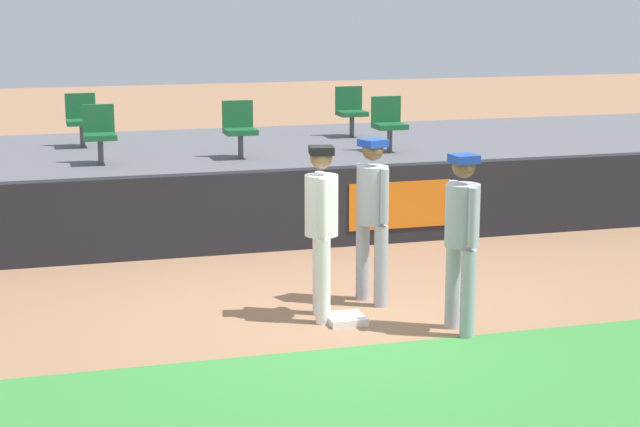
{
  "coord_description": "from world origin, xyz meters",
  "views": [
    {
      "loc": [
        -3.29,
        -10.66,
        3.5
      ],
      "look_at": [
        -0.01,
        0.83,
        1.0
      ],
      "focal_mm": 59.88,
      "sensor_mm": 36.0,
      "label": 1
    }
  ],
  "objects_px": {
    "player_fielder_home": "(322,220)",
    "seat_back_right": "(351,109)",
    "seat_back_left": "(81,117)",
    "seat_front_center": "(239,126)",
    "first_base": "(346,319)",
    "player_coach_visitor": "(372,209)",
    "player_runner_visitor": "(462,231)",
    "seat_front_left": "(99,131)",
    "seat_front_right": "(388,121)"
  },
  "relations": [
    {
      "from": "first_base",
      "to": "seat_back_right",
      "type": "bearing_deg",
      "value": 72.04
    },
    {
      "from": "player_coach_visitor",
      "to": "seat_front_center",
      "type": "relative_size",
      "value": 2.25
    },
    {
      "from": "player_fielder_home",
      "to": "first_base",
      "type": "bearing_deg",
      "value": 51.47
    },
    {
      "from": "first_base",
      "to": "seat_front_center",
      "type": "xyz_separation_m",
      "value": [
        -0.13,
        4.87,
        1.51
      ]
    },
    {
      "from": "player_coach_visitor",
      "to": "seat_back_right",
      "type": "bearing_deg",
      "value": 145.3
    },
    {
      "from": "seat_front_left",
      "to": "seat_front_right",
      "type": "height_order",
      "value": "same"
    },
    {
      "from": "first_base",
      "to": "seat_back_left",
      "type": "relative_size",
      "value": 0.48
    },
    {
      "from": "seat_back_right",
      "to": "seat_front_center",
      "type": "bearing_deg",
      "value": -141.86
    },
    {
      "from": "player_fielder_home",
      "to": "seat_front_right",
      "type": "height_order",
      "value": "seat_front_right"
    },
    {
      "from": "player_fielder_home",
      "to": "seat_back_right",
      "type": "xyz_separation_m",
      "value": [
        2.36,
        6.44,
        0.45
      ]
    },
    {
      "from": "first_base",
      "to": "seat_front_right",
      "type": "distance_m",
      "value": 5.55
    },
    {
      "from": "seat_front_left",
      "to": "seat_front_center",
      "type": "height_order",
      "value": "same"
    },
    {
      "from": "seat_front_center",
      "to": "first_base",
      "type": "bearing_deg",
      "value": -88.46
    },
    {
      "from": "player_runner_visitor",
      "to": "seat_front_right",
      "type": "bearing_deg",
      "value": 163.48
    },
    {
      "from": "player_coach_visitor",
      "to": "seat_front_right",
      "type": "distance_m",
      "value": 4.57
    },
    {
      "from": "seat_back_right",
      "to": "seat_back_left",
      "type": "xyz_separation_m",
      "value": [
        -4.46,
        0.0,
        0.0
      ]
    },
    {
      "from": "player_coach_visitor",
      "to": "seat_front_left",
      "type": "height_order",
      "value": "seat_front_left"
    },
    {
      "from": "player_fielder_home",
      "to": "seat_back_left",
      "type": "distance_m",
      "value": 6.79
    },
    {
      "from": "first_base",
      "to": "player_coach_visitor",
      "type": "xyz_separation_m",
      "value": [
        0.51,
        0.64,
        1.05
      ]
    },
    {
      "from": "player_fielder_home",
      "to": "seat_front_center",
      "type": "bearing_deg",
      "value": -170.93
    },
    {
      "from": "first_base",
      "to": "seat_back_right",
      "type": "xyz_separation_m",
      "value": [
        2.16,
        6.67,
        1.51
      ]
    },
    {
      "from": "seat_back_left",
      "to": "player_runner_visitor",
      "type": "bearing_deg",
      "value": -65.37
    },
    {
      "from": "player_fielder_home",
      "to": "player_runner_visitor",
      "type": "bearing_deg",
      "value": 65.35
    },
    {
      "from": "player_coach_visitor",
      "to": "seat_front_center",
      "type": "xyz_separation_m",
      "value": [
        -0.64,
        4.23,
        0.45
      ]
    },
    {
      "from": "player_runner_visitor",
      "to": "seat_back_left",
      "type": "xyz_separation_m",
      "value": [
        -3.35,
        7.31,
        0.46
      ]
    },
    {
      "from": "player_runner_visitor",
      "to": "seat_back_right",
      "type": "height_order",
      "value": "seat_back_right"
    },
    {
      "from": "player_fielder_home",
      "to": "seat_front_left",
      "type": "distance_m",
      "value": 5.06
    },
    {
      "from": "seat_front_right",
      "to": "seat_front_left",
      "type": "bearing_deg",
      "value": -180.0
    },
    {
      "from": "first_base",
      "to": "seat_front_left",
      "type": "height_order",
      "value": "seat_front_left"
    },
    {
      "from": "seat_back_right",
      "to": "seat_back_left",
      "type": "height_order",
      "value": "same"
    },
    {
      "from": "seat_back_left",
      "to": "seat_front_right",
      "type": "xyz_separation_m",
      "value": [
        4.5,
        -1.8,
        -0.0
      ]
    },
    {
      "from": "player_coach_visitor",
      "to": "seat_back_left",
      "type": "height_order",
      "value": "seat_back_left"
    },
    {
      "from": "seat_front_center",
      "to": "seat_back_right",
      "type": "height_order",
      "value": "same"
    },
    {
      "from": "player_coach_visitor",
      "to": "seat_front_right",
      "type": "height_order",
      "value": "seat_front_right"
    },
    {
      "from": "first_base",
      "to": "seat_front_left",
      "type": "xyz_separation_m",
      "value": [
        -2.16,
        4.87,
        1.5
      ]
    },
    {
      "from": "player_coach_visitor",
      "to": "seat_back_right",
      "type": "xyz_separation_m",
      "value": [
        1.65,
        6.03,
        0.45
      ]
    },
    {
      "from": "player_runner_visitor",
      "to": "seat_back_left",
      "type": "height_order",
      "value": "seat_back_left"
    },
    {
      "from": "seat_back_left",
      "to": "player_coach_visitor",
      "type": "bearing_deg",
      "value": -64.99
    },
    {
      "from": "player_runner_visitor",
      "to": "seat_front_right",
      "type": "relative_size",
      "value": 2.24
    },
    {
      "from": "player_runner_visitor",
      "to": "seat_back_right",
      "type": "xyz_separation_m",
      "value": [
        1.11,
        7.31,
        0.46
      ]
    },
    {
      "from": "seat_front_left",
      "to": "player_runner_visitor",
      "type": "bearing_deg",
      "value": -59.76
    },
    {
      "from": "player_runner_visitor",
      "to": "seat_front_left",
      "type": "height_order",
      "value": "seat_front_left"
    },
    {
      "from": "seat_front_right",
      "to": "seat_back_right",
      "type": "bearing_deg",
      "value": 91.17
    },
    {
      "from": "first_base",
      "to": "player_fielder_home",
      "type": "bearing_deg",
      "value": 131.52
    },
    {
      "from": "player_fielder_home",
      "to": "seat_front_center",
      "type": "height_order",
      "value": "seat_front_center"
    },
    {
      "from": "first_base",
      "to": "player_fielder_home",
      "type": "relative_size",
      "value": 0.21
    },
    {
      "from": "first_base",
      "to": "player_coach_visitor",
      "type": "distance_m",
      "value": 1.34
    },
    {
      "from": "seat_front_center",
      "to": "player_runner_visitor",
      "type": "bearing_deg",
      "value": -77.91
    },
    {
      "from": "first_base",
      "to": "seat_back_left",
      "type": "distance_m",
      "value": 7.22
    },
    {
      "from": "first_base",
      "to": "player_fielder_home",
      "type": "xyz_separation_m",
      "value": [
        -0.2,
        0.23,
        1.05
      ]
    }
  ]
}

